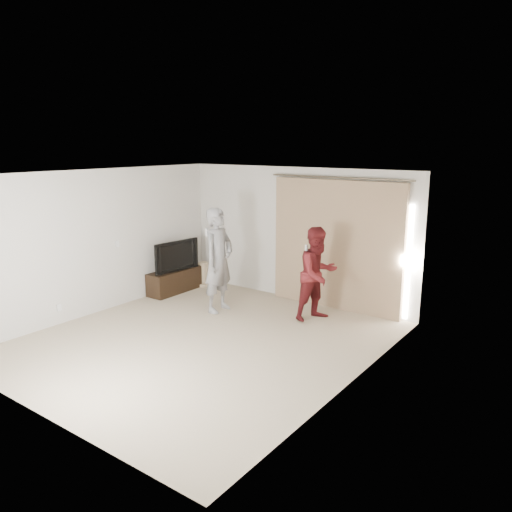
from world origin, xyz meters
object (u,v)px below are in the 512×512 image
at_px(tv_console, 174,281).
at_px(person_man, 219,260).
at_px(tv, 173,255).
at_px(person_woman, 318,274).

height_order(tv_console, person_man, person_man).
bearing_deg(tv, tv_console, 0.00).
bearing_deg(person_man, tv_console, 166.80).
bearing_deg(person_woman, tv, -174.85).
distance_m(tv, person_man, 1.57).
height_order(tv, person_woman, person_woman).
bearing_deg(person_woman, person_man, -159.13).
xyz_separation_m(person_man, person_woman, (1.70, 0.65, -0.13)).
xyz_separation_m(tv, person_man, (1.52, -0.36, 0.18)).
xyz_separation_m(tv_console, person_woman, (3.22, 0.29, 0.59)).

